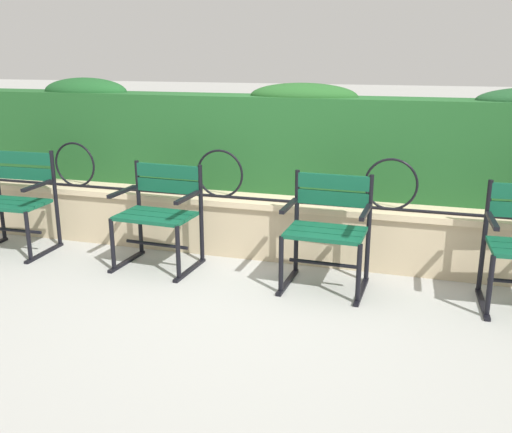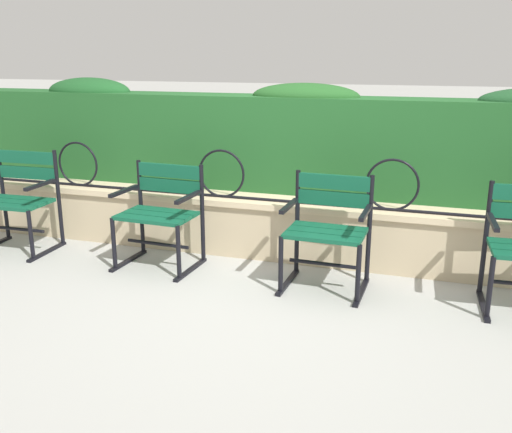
# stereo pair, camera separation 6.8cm
# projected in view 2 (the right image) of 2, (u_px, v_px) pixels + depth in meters

# --- Properties ---
(ground_plane) EXTENTS (60.00, 60.00, 0.00)m
(ground_plane) POSITION_uv_depth(u_px,v_px,m) (252.00, 290.00, 4.26)
(ground_plane) COLOR #9E9E99
(stone_wall) EXTENTS (8.35, 0.41, 0.50)m
(stone_wall) POSITION_uv_depth(u_px,v_px,m) (281.00, 228.00, 4.92)
(stone_wall) COLOR tan
(stone_wall) RESTS_ON ground
(iron_arch_fence) EXTENTS (7.79, 0.02, 0.42)m
(iron_arch_fence) POSITION_uv_depth(u_px,v_px,m) (233.00, 179.00, 4.86)
(iron_arch_fence) COLOR black
(iron_arch_fence) RESTS_ON stone_wall
(hedge_row) EXTENTS (8.18, 0.46, 0.98)m
(hedge_row) POSITION_uv_depth(u_px,v_px,m) (294.00, 140.00, 5.10)
(hedge_row) COLOR #1E5123
(hedge_row) RESTS_ON stone_wall
(park_chair_leftmost) EXTENTS (0.65, 0.54, 0.88)m
(park_chair_leftmost) POSITION_uv_depth(u_px,v_px,m) (19.00, 197.00, 5.08)
(park_chair_leftmost) COLOR #0F4C33
(park_chair_leftmost) RESTS_ON ground
(park_chair_centre_left) EXTENTS (0.66, 0.55, 0.84)m
(park_chair_centre_left) POSITION_uv_depth(u_px,v_px,m) (161.00, 211.00, 4.68)
(park_chair_centre_left) COLOR #0F4C33
(park_chair_centre_left) RESTS_ON ground
(park_chair_centre_right) EXTENTS (0.62, 0.54, 0.84)m
(park_chair_centre_right) POSITION_uv_depth(u_px,v_px,m) (328.00, 227.00, 4.24)
(park_chair_centre_right) COLOR #0F4C33
(park_chair_centre_right) RESTS_ON ground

